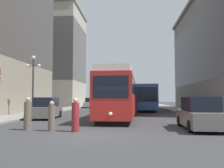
# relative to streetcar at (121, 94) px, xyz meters

# --- Properties ---
(ground_plane) EXTENTS (200.00, 200.00, 0.00)m
(ground_plane) POSITION_rel_streetcar_xyz_m (-0.78, -10.42, -2.10)
(ground_plane) COLOR #38383A
(sidewalk_left) EXTENTS (3.26, 120.00, 0.15)m
(sidewalk_left) POSITION_rel_streetcar_xyz_m (-9.30, 29.58, -2.03)
(sidewalk_left) COLOR gray
(sidewalk_left) RESTS_ON ground
(sidewalk_right) EXTENTS (3.26, 120.00, 0.15)m
(sidewalk_right) POSITION_rel_streetcar_xyz_m (7.73, 29.58, -2.03)
(sidewalk_right) COLOR gray
(sidewalk_right) RESTS_ON ground
(streetcar) EXTENTS (3.23, 14.88, 3.89)m
(streetcar) POSITION_rel_streetcar_xyz_m (0.00, 0.00, 0.00)
(streetcar) COLOR black
(streetcar) RESTS_ON ground
(transit_bus) EXTENTS (2.68, 12.92, 3.45)m
(transit_bus) POSITION_rel_streetcar_xyz_m (2.83, 12.12, -0.15)
(transit_bus) COLOR black
(transit_bus) RESTS_ON ground
(parked_car_left_near) EXTENTS (2.02, 4.46, 1.82)m
(parked_car_left_near) POSITION_rel_streetcar_xyz_m (-6.37, 20.43, -1.26)
(parked_car_left_near) COLOR black
(parked_car_left_near) RESTS_ON ground
(parked_car_left_mid) EXTENTS (2.06, 4.39, 1.82)m
(parked_car_left_mid) POSITION_rel_streetcar_xyz_m (-6.37, -1.84, -1.26)
(parked_car_left_mid) COLOR black
(parked_car_left_mid) RESTS_ON ground
(parked_car_right_far) EXTENTS (1.96, 4.58, 1.82)m
(parked_car_right_far) POSITION_rel_streetcar_xyz_m (4.80, -7.78, -1.26)
(parked_car_right_far) COLOR black
(parked_car_right_far) RESTS_ON ground
(pedestrian_crossing_near) EXTENTS (0.41, 0.41, 1.82)m
(pedestrian_crossing_near) POSITION_rel_streetcar_xyz_m (-4.78, -8.89, -1.25)
(pedestrian_crossing_near) COLOR #6B5B4C
(pedestrian_crossing_near) RESTS_ON ground
(pedestrian_crossing_far) EXTENTS (0.36, 0.36, 1.60)m
(pedestrian_crossing_far) POSITION_rel_streetcar_xyz_m (-3.34, -9.14, -1.35)
(pedestrian_crossing_far) COLOR #6B5B4C
(pedestrian_crossing_far) RESTS_ON ground
(pedestrian_on_sidewalk) EXTENTS (0.40, 0.40, 1.78)m
(pedestrian_on_sidewalk) POSITION_rel_streetcar_xyz_m (-2.00, -9.29, -1.27)
(pedestrian_on_sidewalk) COLOR maroon
(pedestrian_on_sidewalk) RESTS_ON ground
(lamp_post_left_near) EXTENTS (1.41, 0.36, 5.64)m
(lamp_post_left_near) POSITION_rel_streetcar_xyz_m (-8.27, -0.34, 1.74)
(lamp_post_left_near) COLOR #333338
(lamp_post_left_near) RESTS_ON sidewalk_left
(building_left_corner) EXTENTS (12.17, 14.62, 22.86)m
(building_left_corner) POSITION_rel_streetcar_xyz_m (-16.71, 31.84, 9.67)
(building_left_corner) COLOR #B2A893
(building_left_corner) RESTS_ON ground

